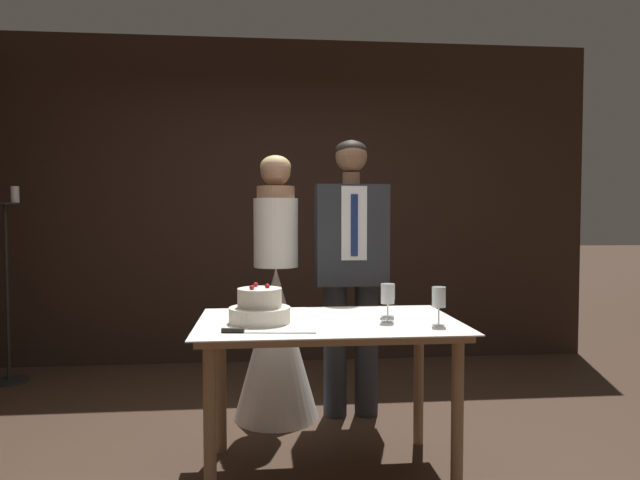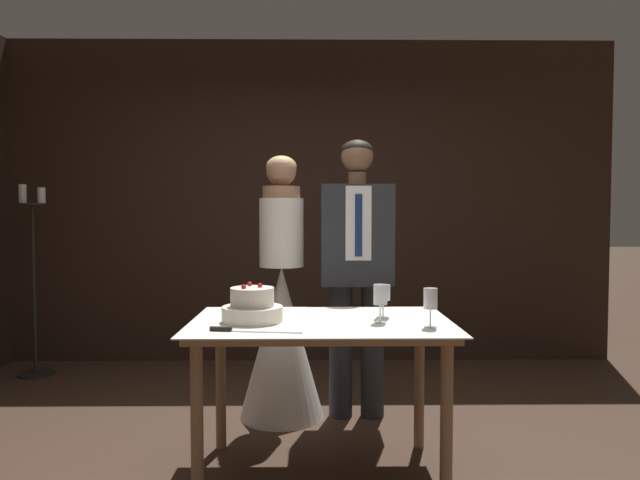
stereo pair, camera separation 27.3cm
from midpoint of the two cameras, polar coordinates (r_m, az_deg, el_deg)
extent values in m
plane|color=#422D21|center=(3.07, 0.75, -22.48)|extent=(40.00, 40.00, 0.00)
cube|color=black|center=(5.09, 0.10, 3.83)|extent=(5.42, 0.12, 2.82)
cylinder|color=#8E6B4C|center=(2.66, -9.21, -17.97)|extent=(0.06, 0.06, 0.73)
cylinder|color=#8E6B4C|center=(2.73, 15.48, -17.47)|extent=(0.06, 0.06, 0.73)
cylinder|color=#8E6B4C|center=(3.27, -7.49, -14.02)|extent=(0.06, 0.06, 0.73)
cylinder|color=#8E6B4C|center=(3.33, 12.29, -13.76)|extent=(0.06, 0.06, 0.73)
cube|color=#8E6B4C|center=(2.85, 2.88, -8.52)|extent=(1.22, 0.77, 0.03)
cube|color=white|center=(2.84, 2.88, -8.12)|extent=(1.28, 0.83, 0.01)
cylinder|color=silver|center=(2.81, -4.01, -7.41)|extent=(0.30, 0.30, 0.08)
cylinder|color=silver|center=(2.80, -4.01, -5.72)|extent=(0.21, 0.21, 0.09)
sphere|color=red|center=(2.79, -3.25, -4.58)|extent=(0.02, 0.02, 0.02)
sphere|color=red|center=(2.85, -4.34, -4.42)|extent=(0.02, 0.02, 0.02)
sphere|color=red|center=(2.74, -4.83, -4.71)|extent=(0.02, 0.02, 0.02)
cube|color=silver|center=(2.56, -2.27, -9.20)|extent=(0.32, 0.06, 0.00)
cylinder|color=black|center=(2.60, -6.91, -8.84)|extent=(0.10, 0.03, 0.02)
cylinder|color=silver|center=(2.74, 13.82, -8.48)|extent=(0.06, 0.06, 0.00)
cylinder|color=silver|center=(2.73, 13.83, -7.57)|extent=(0.01, 0.01, 0.08)
cylinder|color=silver|center=(2.72, 13.85, -5.71)|extent=(0.06, 0.06, 0.10)
cylinder|color=silver|center=(2.81, 8.84, -8.16)|extent=(0.06, 0.06, 0.00)
cylinder|color=silver|center=(2.80, 8.84, -7.26)|extent=(0.01, 0.01, 0.09)
cylinder|color=silver|center=(2.79, 8.86, -5.41)|extent=(0.07, 0.07, 0.10)
cylinder|color=silver|center=(2.94, 8.99, -7.68)|extent=(0.07, 0.07, 0.00)
cylinder|color=silver|center=(2.94, 9.00, -6.81)|extent=(0.01, 0.01, 0.09)
cylinder|color=silver|center=(2.92, 9.01, -5.22)|extent=(0.07, 0.07, 0.08)
cylinder|color=maroon|center=(2.93, 9.00, -5.75)|extent=(0.06, 0.06, 0.02)
cone|color=white|center=(3.70, -1.71, -10.16)|extent=(0.54, 0.54, 0.97)
cylinder|color=white|center=(3.61, -1.73, 0.74)|extent=(0.28, 0.28, 0.43)
cylinder|color=#A37556|center=(3.61, -1.73, 4.78)|extent=(0.24, 0.24, 0.08)
sphere|color=#A37556|center=(3.62, -1.74, 6.89)|extent=(0.19, 0.19, 0.19)
ellipsoid|color=#D6B770|center=(3.64, -1.73, 7.32)|extent=(0.19, 0.19, 0.14)
cylinder|color=#282B30|center=(3.73, 4.22, -11.00)|extent=(0.15, 0.15, 0.85)
cylinder|color=#282B30|center=(3.75, 7.39, -10.93)|extent=(0.15, 0.15, 0.85)
cube|color=#282B30|center=(3.64, 5.86, 0.50)|extent=(0.45, 0.24, 0.64)
cube|color=white|center=(3.51, 6.10, 1.68)|extent=(0.16, 0.01, 0.46)
cube|color=navy|center=(3.51, 6.11, 1.47)|extent=(0.04, 0.01, 0.38)
cylinder|color=brown|center=(3.64, 5.89, 6.14)|extent=(0.11, 0.11, 0.08)
sphere|color=brown|center=(3.65, 5.90, 8.36)|extent=(0.20, 0.20, 0.20)
ellipsoid|color=black|center=(3.67, 5.88, 8.90)|extent=(0.20, 0.20, 0.13)
cylinder|color=black|center=(5.21, -25.18, -12.01)|extent=(0.28, 0.28, 0.02)
cylinder|color=black|center=(5.08, -25.33, -4.47)|extent=(0.03, 0.03, 1.36)
cylinder|color=black|center=(5.05, -25.48, 3.27)|extent=(0.22, 0.22, 0.01)
cylinder|color=white|center=(5.08, -26.26, 4.16)|extent=(0.06, 0.06, 0.15)
cylinder|color=white|center=(5.02, -24.71, 4.08)|extent=(0.06, 0.06, 0.13)
camera|label=1|loc=(0.14, -87.56, 0.11)|focal=32.00mm
camera|label=2|loc=(0.14, 92.44, -0.11)|focal=32.00mm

